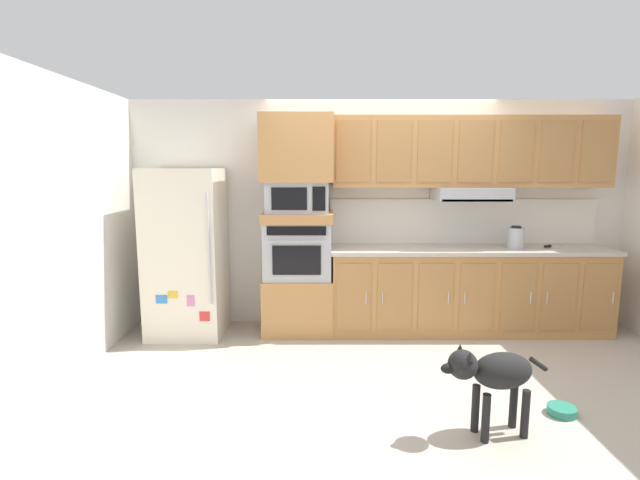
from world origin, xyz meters
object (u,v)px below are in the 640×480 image
(microwave, at_px, (295,197))
(screwdriver, at_px, (546,246))
(dog_food_bowl, at_px, (559,410))
(refrigerator, at_px, (184,253))
(dog, at_px, (491,373))
(built_in_oven, at_px, (296,250))
(electric_kettle, at_px, (513,238))

(microwave, relative_size, screwdriver, 3.87)
(screwdriver, bearing_deg, microwave, -179.84)
(microwave, distance_m, dog_food_bowl, 3.02)
(screwdriver, distance_m, dog_food_bowl, 2.12)
(refrigerator, distance_m, screwdriver, 3.86)
(microwave, height_order, dog, microwave)
(microwave, relative_size, dog_food_bowl, 3.22)
(built_in_oven, distance_m, dog_food_bowl, 2.80)
(microwave, height_order, screwdriver, microwave)
(microwave, xyz_separation_m, dog_food_bowl, (1.98, -1.78, -1.43))
(refrigerator, bearing_deg, dog, -37.80)
(microwave, xyz_separation_m, dog, (1.37, -2.04, -1.03))
(built_in_oven, relative_size, electric_kettle, 2.92)
(refrigerator, bearing_deg, electric_kettle, 0.33)
(screwdriver, bearing_deg, dog_food_bowl, -111.47)
(refrigerator, relative_size, dog, 2.32)
(electric_kettle, bearing_deg, microwave, 178.82)
(electric_kettle, bearing_deg, built_in_oven, 178.82)
(built_in_oven, distance_m, microwave, 0.56)
(dog_food_bowl, bearing_deg, screwdriver, 68.53)
(microwave, height_order, electric_kettle, microwave)
(refrigerator, height_order, dog_food_bowl, refrigerator)
(screwdriver, distance_m, electric_kettle, 0.40)
(refrigerator, xyz_separation_m, electric_kettle, (3.48, 0.02, 0.15))
(screwdriver, relative_size, dog, 0.22)
(refrigerator, relative_size, dog_food_bowl, 8.80)
(refrigerator, xyz_separation_m, built_in_oven, (1.18, 0.07, 0.02))
(built_in_oven, xyz_separation_m, dog, (1.37, -2.04, -0.47))
(refrigerator, xyz_separation_m, dog, (2.55, -1.98, -0.45))
(screwdriver, bearing_deg, refrigerator, -178.89)
(electric_kettle, xyz_separation_m, dog_food_bowl, (-0.32, -1.73, -1.00))
(built_in_oven, bearing_deg, screwdriver, 0.16)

